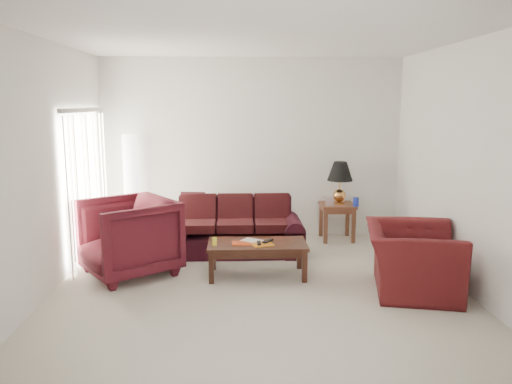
{
  "coord_description": "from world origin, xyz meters",
  "views": [
    {
      "loc": [
        -0.26,
        -5.89,
        2.25
      ],
      "look_at": [
        0.0,
        0.85,
        1.05
      ],
      "focal_mm": 35.0,
      "sensor_mm": 36.0,
      "label": 1
    }
  ],
  "objects_px": {
    "end_table": "(337,222)",
    "armchair_right": "(412,259)",
    "sofa": "(235,227)",
    "coffee_table": "(257,259)",
    "floor_lamp": "(132,188)",
    "armchair_left": "(128,237)"
  },
  "relations": [
    {
      "from": "end_table",
      "to": "armchair_right",
      "type": "relative_size",
      "value": 0.5
    },
    {
      "from": "coffee_table",
      "to": "armchair_right",
      "type": "bearing_deg",
      "value": -28.41
    },
    {
      "from": "floor_lamp",
      "to": "coffee_table",
      "type": "bearing_deg",
      "value": -42.01
    },
    {
      "from": "sofa",
      "to": "armchair_right",
      "type": "relative_size",
      "value": 1.67
    },
    {
      "from": "sofa",
      "to": "armchair_right",
      "type": "distance_m",
      "value": 2.68
    },
    {
      "from": "end_table",
      "to": "floor_lamp",
      "type": "xyz_separation_m",
      "value": [
        -3.38,
        0.05,
        0.59
      ]
    },
    {
      "from": "sofa",
      "to": "coffee_table",
      "type": "bearing_deg",
      "value": -72.17
    },
    {
      "from": "sofa",
      "to": "floor_lamp",
      "type": "height_order",
      "value": "floor_lamp"
    },
    {
      "from": "armchair_left",
      "to": "end_table",
      "type": "bearing_deg",
      "value": 81.93
    },
    {
      "from": "sofa",
      "to": "coffee_table",
      "type": "distance_m",
      "value": 1.07
    },
    {
      "from": "sofa",
      "to": "floor_lamp",
      "type": "relative_size",
      "value": 1.14
    },
    {
      "from": "coffee_table",
      "to": "end_table",
      "type": "bearing_deg",
      "value": 41.03
    },
    {
      "from": "sofa",
      "to": "end_table",
      "type": "bearing_deg",
      "value": 24.88
    },
    {
      "from": "end_table",
      "to": "armchair_right",
      "type": "bearing_deg",
      "value": -79.43
    },
    {
      "from": "armchair_left",
      "to": "armchair_right",
      "type": "relative_size",
      "value": 0.93
    },
    {
      "from": "coffee_table",
      "to": "floor_lamp",
      "type": "bearing_deg",
      "value": 128.01
    },
    {
      "from": "end_table",
      "to": "floor_lamp",
      "type": "relative_size",
      "value": 0.34
    },
    {
      "from": "floor_lamp",
      "to": "coffee_table",
      "type": "distance_m",
      "value": 2.75
    },
    {
      "from": "sofa",
      "to": "coffee_table",
      "type": "relative_size",
      "value": 1.58
    },
    {
      "from": "end_table",
      "to": "armchair_left",
      "type": "bearing_deg",
      "value": -152.6
    },
    {
      "from": "sofa",
      "to": "armchair_left",
      "type": "distance_m",
      "value": 1.68
    },
    {
      "from": "armchair_left",
      "to": "sofa",
      "type": "bearing_deg",
      "value": 86.76
    }
  ]
}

